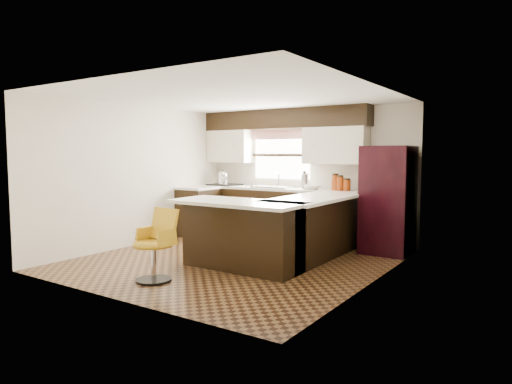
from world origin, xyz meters
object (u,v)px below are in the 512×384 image
Objects in this scene: bar_chair at (153,246)px; refrigerator at (388,200)px; peninsula_return at (242,236)px; peninsula_long at (309,230)px.

refrigerator is at bearing 64.68° from bar_chair.
peninsula_return is 1.25m from bar_chair.
peninsula_return is at bearing 68.94° from bar_chair.
refrigerator is at bearing 57.30° from peninsula_return.
bar_chair is at bearing -116.29° from peninsula_return.
peninsula_long and bar_chair have the same top height.
refrigerator reaches higher than peninsula_long.
refrigerator is 3.75m from bar_chair.
bar_chair is at bearing -117.23° from peninsula_long.
peninsula_return is 1.83× the size of bar_chair.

